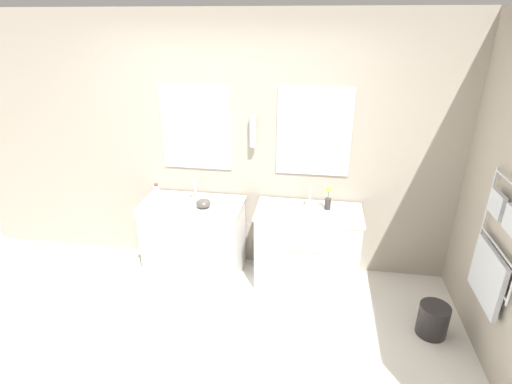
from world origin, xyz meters
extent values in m
plane|color=silver|center=(0.00, 0.00, 0.00)|extent=(16.00, 16.00, 0.00)
cube|color=#9E9384|center=(0.00, 1.63, 1.30)|extent=(5.97, 0.06, 2.60)
cube|color=silver|center=(-0.40, 1.59, 1.50)|extent=(0.71, 0.02, 0.85)
cube|color=#B2BCBA|center=(-0.40, 1.58, 1.50)|extent=(0.64, 0.01, 0.78)
cube|color=silver|center=(0.76, 1.59, 1.50)|extent=(0.71, 0.02, 0.85)
cube|color=#B2BCBA|center=(0.76, 1.58, 1.50)|extent=(0.64, 0.01, 0.78)
cylinder|color=white|center=(0.18, 1.55, 1.50)|extent=(0.06, 0.06, 0.31)
cube|color=silver|center=(0.18, 1.59, 1.50)|extent=(0.05, 0.02, 0.08)
cube|color=#9E9384|center=(2.22, 0.72, 1.30)|extent=(0.06, 3.40, 2.60)
cylinder|color=silver|center=(2.15, 0.90, 1.09)|extent=(0.02, 0.02, 0.79)
cylinder|color=silver|center=(2.15, 0.59, 1.21)|extent=(0.02, 0.62, 0.02)
cylinder|color=silver|center=(2.15, 0.59, 0.97)|extent=(0.02, 0.62, 0.02)
cylinder|color=silver|center=(2.15, 0.59, 0.73)|extent=(0.02, 0.62, 0.02)
cube|color=#B7BCC1|center=(2.13, 0.59, 0.72)|extent=(0.04, 0.52, 0.45)
cube|color=#B7BCC1|center=(2.13, 0.72, 1.25)|extent=(0.04, 0.21, 0.18)
cube|color=white|center=(-0.40, 1.32, 0.39)|extent=(0.99, 0.50, 0.78)
ellipsoid|color=white|center=(-0.40, 1.07, 0.39)|extent=(0.91, 0.11, 0.65)
cube|color=silver|center=(-0.40, 1.32, 0.79)|extent=(1.02, 0.52, 0.03)
ellipsoid|color=white|center=(-0.40, 1.29, 0.76)|extent=(0.37, 0.32, 0.08)
cylinder|color=silver|center=(-0.40, 1.00, 0.54)|extent=(0.27, 0.01, 0.01)
cylinder|color=silver|center=(-0.40, 1.00, 0.29)|extent=(0.27, 0.01, 0.01)
cube|color=white|center=(0.76, 1.32, 0.39)|extent=(0.99, 0.50, 0.78)
ellipsoid|color=white|center=(0.76, 1.07, 0.39)|extent=(0.91, 0.11, 0.65)
cube|color=silver|center=(0.76, 1.32, 0.79)|extent=(1.02, 0.52, 0.03)
ellipsoid|color=white|center=(0.76, 1.29, 0.76)|extent=(0.37, 0.32, 0.08)
cylinder|color=silver|center=(0.76, 1.00, 0.54)|extent=(0.27, 0.01, 0.01)
cylinder|color=silver|center=(0.76, 1.00, 0.29)|extent=(0.27, 0.01, 0.01)
cylinder|color=silver|center=(-0.40, 1.46, 0.90)|extent=(0.02, 0.02, 0.20)
cylinder|color=silver|center=(-0.40, 1.40, 0.99)|extent=(0.02, 0.11, 0.02)
cylinder|color=silver|center=(-0.47, 1.46, 0.82)|extent=(0.03, 0.03, 0.04)
cylinder|color=silver|center=(-0.33, 1.46, 0.82)|extent=(0.03, 0.03, 0.04)
cylinder|color=silver|center=(0.76, 1.46, 0.90)|extent=(0.02, 0.02, 0.20)
cylinder|color=silver|center=(0.76, 1.40, 0.99)|extent=(0.02, 0.11, 0.02)
cylinder|color=silver|center=(0.69, 1.46, 0.82)|extent=(0.03, 0.03, 0.04)
cylinder|color=silver|center=(0.83, 1.46, 0.82)|extent=(0.03, 0.03, 0.04)
cylinder|color=silver|center=(-0.73, 1.23, 0.90)|extent=(0.06, 0.06, 0.20)
cylinder|color=red|center=(-0.73, 1.23, 1.01)|extent=(0.04, 0.04, 0.02)
ellipsoid|color=#4C4742|center=(-0.26, 1.23, 0.85)|extent=(0.15, 0.15, 0.09)
cylinder|color=#332D2D|center=(0.94, 1.39, 0.86)|extent=(0.06, 0.06, 0.11)
cylinder|color=#477238|center=(0.94, 1.39, 0.96)|extent=(0.01, 0.01, 0.10)
sphere|color=#E5BF47|center=(0.94, 1.39, 1.01)|extent=(0.05, 0.05, 0.05)
cube|color=white|center=(0.53, 1.22, 0.81)|extent=(0.10, 0.07, 0.02)
ellipsoid|color=#F2E5CC|center=(0.53, 1.22, 0.84)|extent=(0.06, 0.04, 0.02)
cylinder|color=#282626|center=(1.87, 0.72, 0.14)|extent=(0.25, 0.25, 0.29)
torus|color=#282626|center=(1.87, 0.72, 0.28)|extent=(0.25, 0.25, 0.01)
camera|label=1|loc=(0.81, -2.16, 2.50)|focal=28.00mm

